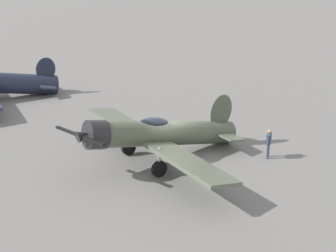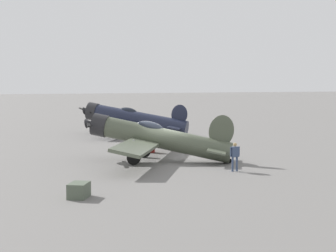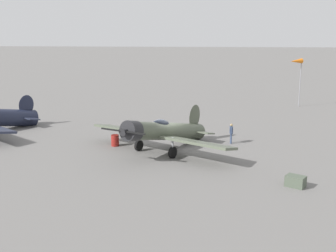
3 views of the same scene
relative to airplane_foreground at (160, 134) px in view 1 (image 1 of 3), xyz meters
The scene contains 4 objects.
ground_plane 1.54m from the airplane_foreground, 58.25° to the left, with size 400.00×400.00×0.00m, color slate.
airplane_foreground is the anchor object (origin of this frame).
ground_crew_mechanic 5.68m from the airplane_foreground, 28.37° to the left, with size 0.24×0.61×1.57m.
fuel_drum 4.16m from the airplane_foreground, 163.80° to the left, with size 0.62×0.62×0.86m.
Camera 1 is at (8.95, -19.16, 9.64)m, focal length 47.13 mm.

